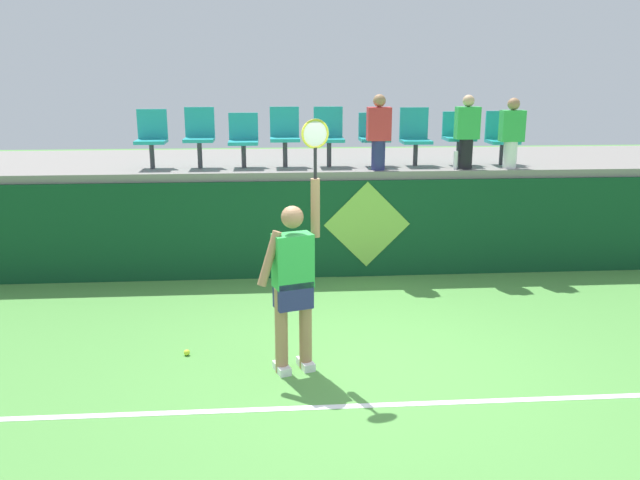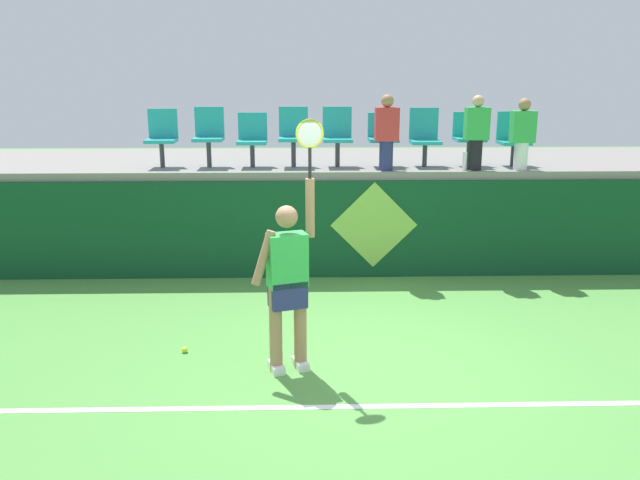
% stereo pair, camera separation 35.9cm
% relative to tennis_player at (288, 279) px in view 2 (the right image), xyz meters
% --- Properties ---
extents(ground_plane, '(40.00, 40.00, 0.00)m').
position_rel_tennis_player_xyz_m(ground_plane, '(0.70, 0.00, -0.97)').
color(ground_plane, '#519342').
extents(court_back_wall, '(13.61, 0.20, 1.44)m').
position_rel_tennis_player_xyz_m(court_back_wall, '(0.70, 3.16, -0.25)').
color(court_back_wall, '#0F4223').
rests_on(court_back_wall, ground_plane).
extents(spectator_platform, '(13.61, 2.97, 0.12)m').
position_rel_tennis_player_xyz_m(spectator_platform, '(0.70, 4.60, 0.53)').
color(spectator_platform, gray).
rests_on(spectator_platform, court_back_wall).
extents(court_baseline_stripe, '(12.25, 0.08, 0.01)m').
position_rel_tennis_player_xyz_m(court_baseline_stripe, '(0.70, -0.80, -0.97)').
color(court_baseline_stripe, white).
rests_on(court_baseline_stripe, ground_plane).
extents(tennis_player, '(0.73, 0.37, 2.54)m').
position_rel_tennis_player_xyz_m(tennis_player, '(0.00, 0.00, 0.00)').
color(tennis_player, white).
rests_on(tennis_player, ground_plane).
extents(tennis_ball, '(0.07, 0.07, 0.07)m').
position_rel_tennis_player_xyz_m(tennis_ball, '(-1.15, 0.43, -0.94)').
color(tennis_ball, '#D1E533').
rests_on(tennis_ball, ground_plane).
extents(water_bottle, '(0.07, 0.07, 0.27)m').
position_rel_tennis_player_xyz_m(water_bottle, '(2.51, 3.27, 0.72)').
color(water_bottle, white).
rests_on(water_bottle, spectator_platform).
extents(stadium_chair_0, '(0.44, 0.42, 0.86)m').
position_rel_tennis_player_xyz_m(stadium_chair_0, '(-1.96, 3.75, 1.07)').
color(stadium_chair_0, '#38383D').
rests_on(stadium_chair_0, spectator_platform).
extents(stadium_chair_1, '(0.44, 0.42, 0.89)m').
position_rel_tennis_player_xyz_m(stadium_chair_1, '(-1.26, 3.75, 1.09)').
color(stadium_chair_1, '#38383D').
rests_on(stadium_chair_1, spectator_platform).
extents(stadium_chair_2, '(0.44, 0.42, 0.80)m').
position_rel_tennis_player_xyz_m(stadium_chair_2, '(-0.61, 3.75, 1.03)').
color(stadium_chair_2, '#38383D').
rests_on(stadium_chair_2, spectator_platform).
extents(stadium_chair_3, '(0.44, 0.42, 0.89)m').
position_rel_tennis_player_xyz_m(stadium_chair_3, '(0.01, 3.75, 1.09)').
color(stadium_chair_3, '#38383D').
rests_on(stadium_chair_3, spectator_platform).
extents(stadium_chair_4, '(0.44, 0.42, 0.89)m').
position_rel_tennis_player_xyz_m(stadium_chair_4, '(0.68, 3.75, 1.08)').
color(stadium_chair_4, '#38383D').
rests_on(stadium_chair_4, spectator_platform).
extents(stadium_chair_5, '(0.44, 0.42, 0.79)m').
position_rel_tennis_player_xyz_m(stadium_chair_5, '(1.36, 3.74, 1.05)').
color(stadium_chair_5, '#38383D').
rests_on(stadium_chair_5, spectator_platform).
extents(stadium_chair_6, '(0.44, 0.42, 0.87)m').
position_rel_tennis_player_xyz_m(stadium_chair_6, '(2.00, 3.75, 1.06)').
color(stadium_chair_6, '#38383D').
rests_on(stadium_chair_6, spectator_platform).
extents(stadium_chair_7, '(0.44, 0.42, 0.80)m').
position_rel_tennis_player_xyz_m(stadium_chair_7, '(2.67, 3.74, 1.05)').
color(stadium_chair_7, '#38383D').
rests_on(stadium_chair_7, spectator_platform).
extents(stadium_chair_8, '(0.44, 0.42, 0.81)m').
position_rel_tennis_player_xyz_m(stadium_chair_8, '(3.35, 3.75, 1.03)').
color(stadium_chair_8, '#38383D').
rests_on(stadium_chair_8, spectator_platform).
extents(spectator_0, '(0.34, 0.20, 1.09)m').
position_rel_tennis_player_xyz_m(spectator_0, '(1.36, 3.29, 1.15)').
color(spectator_0, navy).
rests_on(spectator_0, spectator_platform).
extents(spectator_1, '(0.34, 0.20, 1.03)m').
position_rel_tennis_player_xyz_m(spectator_1, '(3.35, 3.32, 1.12)').
color(spectator_1, white).
rests_on(spectator_1, spectator_platform).
extents(spectator_2, '(0.34, 0.20, 1.08)m').
position_rel_tennis_player_xyz_m(spectator_2, '(2.67, 3.30, 1.14)').
color(spectator_2, black).
rests_on(spectator_2, spectator_platform).
extents(wall_signage_mount, '(1.27, 0.01, 1.43)m').
position_rel_tennis_player_xyz_m(wall_signage_mount, '(1.18, 3.05, -0.97)').
color(wall_signage_mount, '#0F4223').
rests_on(wall_signage_mount, ground_plane).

